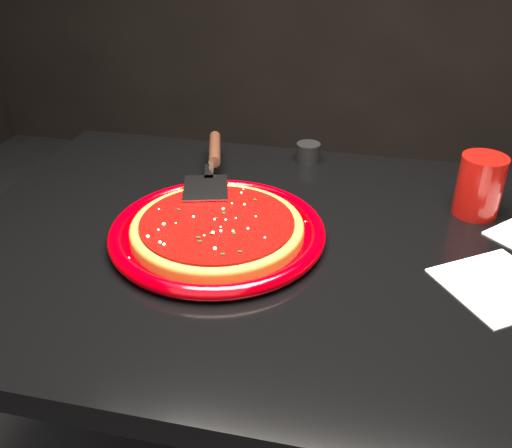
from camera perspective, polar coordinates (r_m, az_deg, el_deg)
The scene contains 11 objects.
table at distance 1.20m, azimuth 3.80°, elevation -17.27°, with size 1.20×0.80×0.75m, color black.
plate at distance 0.96m, azimuth -3.88°, elevation -0.81°, with size 0.37×0.37×0.03m, color #790004.
pizza_crust at distance 0.96m, azimuth -3.89°, elevation -0.60°, with size 0.29×0.29×0.01m, color brown.
pizza_crust_rim at distance 0.96m, azimuth -3.90°, elevation -0.23°, with size 0.29×0.29×0.02m, color brown.
pizza_sauce at distance 0.96m, azimuth -3.91°, elevation 0.04°, with size 0.26×0.26×0.01m, color #6D0603.
parmesan_dusting at distance 0.95m, azimuth -3.93°, elevation 0.42°, with size 0.25×0.25×0.01m, color #FDF3C8, non-canonical shape.
basil_flecks at distance 0.95m, azimuth -3.92°, elevation 0.37°, with size 0.23×0.23×0.00m, color black, non-canonical shape.
pizza_server at distance 1.13m, azimuth -4.45°, elevation 5.96°, with size 0.10×0.34×0.03m, color silver, non-canonical shape.
cup at distance 1.09m, azimuth 21.47°, elevation 3.57°, with size 0.08×0.08×0.11m, color maroon.
napkin_a at distance 0.93m, azimuth 23.10°, elevation -5.72°, with size 0.15×0.15×0.00m, color silver.
ramekin at distance 1.25m, azimuth 5.25°, elevation 7.16°, with size 0.05×0.05×0.04m, color black.
Camera 1 is at (0.10, -0.80, 1.26)m, focal length 40.00 mm.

